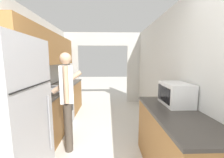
# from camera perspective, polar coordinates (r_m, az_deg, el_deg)

# --- Properties ---
(wall_left) EXTENTS (0.38, 6.65, 2.50)m
(wall_left) POSITION_cam_1_polar(r_m,az_deg,el_deg) (2.99, -31.18, 5.23)
(wall_left) COLOR silver
(wall_left) RESTS_ON ground_plane
(wall_right) EXTENTS (0.06, 6.65, 2.50)m
(wall_right) POSITION_cam_1_polar(r_m,az_deg,el_deg) (2.52, 26.19, 0.39)
(wall_right) COLOR silver
(wall_right) RESTS_ON ground_plane
(wall_far_with_doorway) EXTENTS (3.06, 0.06, 2.50)m
(wall_far_with_doorway) POSITION_cam_1_polar(r_m,az_deg,el_deg) (4.97, -3.81, 6.78)
(wall_far_with_doorway) COLOR silver
(wall_far_with_doorway) RESTS_ON ground_plane
(counter_left) EXTENTS (0.62, 2.80, 0.91)m
(counter_left) POSITION_cam_1_polar(r_m,az_deg,el_deg) (3.65, -21.25, -10.01)
(counter_left) COLOR #9E6B38
(counter_left) RESTS_ON ground_plane
(counter_right) EXTENTS (0.62, 1.43, 0.91)m
(counter_right) POSITION_cam_1_polar(r_m,az_deg,el_deg) (2.12, 24.47, -23.84)
(counter_right) COLOR #9E6B38
(counter_right) RESTS_ON ground_plane
(refrigerator) EXTENTS (0.78, 0.78, 1.78)m
(refrigerator) POSITION_cam_1_polar(r_m,az_deg,el_deg) (1.93, -38.83, -13.71)
(refrigerator) COLOR #B7B7BC
(refrigerator) RESTS_ON ground_plane
(range_oven) EXTENTS (0.66, 0.80, 1.05)m
(range_oven) POSITION_cam_1_polar(r_m,az_deg,el_deg) (3.48, -22.20, -10.89)
(range_oven) COLOR #B7B7BC
(range_oven) RESTS_ON ground_plane
(person) EXTENTS (0.53, 0.43, 1.66)m
(person) POSITION_cam_1_polar(r_m,az_deg,el_deg) (2.46, -18.10, -7.78)
(person) COLOR #4C4238
(person) RESTS_ON ground_plane
(microwave) EXTENTS (0.34, 0.48, 0.32)m
(microwave) POSITION_cam_1_polar(r_m,az_deg,el_deg) (2.16, 24.87, -5.65)
(microwave) COLOR white
(microwave) RESTS_ON counter_right
(knife) EXTENTS (0.13, 0.34, 0.02)m
(knife) POSITION_cam_1_polar(r_m,az_deg,el_deg) (3.85, -20.09, -2.02)
(knife) COLOR #B7B7BC
(knife) RESTS_ON counter_left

